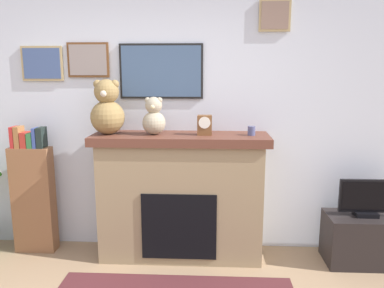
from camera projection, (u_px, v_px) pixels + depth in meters
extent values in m
cube|color=silver|center=(163.00, 120.00, 3.80)|extent=(5.20, 0.12, 2.60)
cube|color=black|center=(161.00, 71.00, 3.64)|extent=(0.80, 0.02, 0.52)
cube|color=#3F597B|center=(161.00, 71.00, 3.63)|extent=(0.76, 0.00, 0.48)
cube|color=tan|center=(275.00, 15.00, 3.49)|extent=(0.29, 0.02, 0.29)
cube|color=#876B5C|center=(275.00, 15.00, 3.48)|extent=(0.25, 0.00, 0.25)
cube|color=tan|center=(42.00, 63.00, 3.68)|extent=(0.41, 0.02, 0.33)
cube|color=#415788|center=(42.00, 63.00, 3.67)|extent=(0.37, 0.00, 0.29)
cube|color=brown|center=(88.00, 60.00, 3.65)|extent=(0.40, 0.02, 0.33)
cube|color=gray|center=(88.00, 60.00, 3.64)|extent=(0.36, 0.00, 0.29)
cube|color=#937D5B|center=(181.00, 200.00, 3.65)|extent=(1.52, 0.46, 1.13)
cube|color=brown|center=(181.00, 139.00, 3.54)|extent=(1.64, 0.52, 0.08)
cube|color=black|center=(179.00, 227.00, 3.45)|extent=(0.68, 0.02, 0.62)
cube|color=brown|center=(34.00, 200.00, 3.76)|extent=(0.39, 0.16, 1.06)
cube|color=red|center=(14.00, 137.00, 3.65)|extent=(0.03, 0.13, 0.20)
cube|color=#9C6738|center=(19.00, 137.00, 3.64)|extent=(0.05, 0.13, 0.20)
cube|color=#AE2F25|center=(26.00, 140.00, 3.64)|extent=(0.06, 0.13, 0.15)
cube|color=#31713D|center=(32.00, 140.00, 3.64)|extent=(0.05, 0.13, 0.14)
cube|color=#364B95|center=(36.00, 138.00, 3.64)|extent=(0.03, 0.13, 0.19)
cube|color=black|center=(42.00, 138.00, 3.63)|extent=(0.06, 0.13, 0.20)
cube|color=black|center=(363.00, 239.00, 3.56)|extent=(0.69, 0.40, 0.47)
cube|color=black|center=(365.00, 214.00, 3.51)|extent=(0.20, 0.14, 0.04)
cube|color=black|center=(367.00, 196.00, 3.48)|extent=(0.50, 0.03, 0.31)
cube|color=black|center=(368.00, 196.00, 3.46)|extent=(0.46, 0.00, 0.27)
cylinder|color=#4C517A|center=(251.00, 131.00, 3.47)|extent=(0.07, 0.07, 0.08)
cube|color=brown|center=(205.00, 125.00, 3.48)|extent=(0.13, 0.09, 0.18)
cylinder|color=white|center=(205.00, 123.00, 3.43)|extent=(0.11, 0.01, 0.11)
sphere|color=olive|center=(108.00, 117.00, 3.51)|extent=(0.31, 0.31, 0.31)
sphere|color=olive|center=(107.00, 92.00, 3.47)|extent=(0.23, 0.23, 0.23)
sphere|color=olive|center=(98.00, 84.00, 3.46)|extent=(0.08, 0.08, 0.08)
sphere|color=olive|center=(115.00, 84.00, 3.45)|extent=(0.08, 0.08, 0.08)
sphere|color=beige|center=(104.00, 93.00, 3.38)|extent=(0.07, 0.07, 0.07)
sphere|color=tan|center=(154.00, 123.00, 3.50)|extent=(0.22, 0.22, 0.22)
sphere|color=tan|center=(154.00, 105.00, 3.47)|extent=(0.16, 0.16, 0.16)
sphere|color=tan|center=(148.00, 100.00, 3.46)|extent=(0.05, 0.05, 0.05)
sphere|color=tan|center=(160.00, 100.00, 3.46)|extent=(0.05, 0.05, 0.05)
sphere|color=beige|center=(153.00, 107.00, 3.41)|extent=(0.05, 0.05, 0.05)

